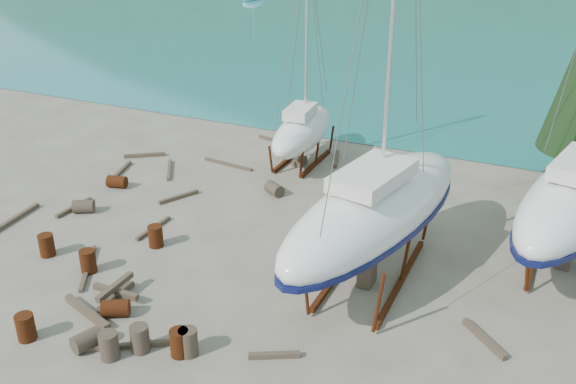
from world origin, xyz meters
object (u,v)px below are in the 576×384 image
at_px(large_sailboat_near, 375,209).
at_px(small_sailboat_shore, 303,130).
at_px(large_sailboat_far, 576,197).
at_px(worker, 333,236).

height_order(large_sailboat_near, small_sailboat_shore, large_sailboat_near).
distance_m(large_sailboat_near, small_sailboat_shore, 11.09).
xyz_separation_m(large_sailboat_far, worker, (-8.12, -3.23, -1.86)).
height_order(large_sailboat_far, worker, large_sailboat_far).
bearing_deg(large_sailboat_near, worker, 164.27).
bearing_deg(small_sailboat_shore, large_sailboat_near, -58.09).
xyz_separation_m(small_sailboat_shore, worker, (4.70, -7.94, -1.01)).
relative_size(large_sailboat_near, small_sailboat_shore, 1.57).
distance_m(small_sailboat_shore, worker, 9.28).
bearing_deg(large_sailboat_near, small_sailboat_shore, 137.92).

